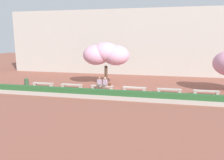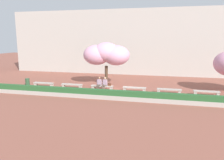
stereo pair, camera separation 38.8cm
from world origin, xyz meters
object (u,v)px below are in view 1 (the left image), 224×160
(trash_bin, at_px, (27,82))
(stone_bench_near_west, at_px, (72,85))
(stone_bench_west_end, at_px, (43,84))
(stone_bench_center, at_px, (102,87))
(handbag, at_px, (109,85))
(person_seated_left, at_px, (99,83))
(stone_bench_far_east, at_px, (206,92))
(stone_bench_near_east, at_px, (134,88))
(cherry_tree_main, at_px, (106,54))
(stone_bench_east_end, at_px, (169,90))
(person_seated_right, at_px, (105,83))

(trash_bin, bearing_deg, stone_bench_near_west, -1.14)
(stone_bench_west_end, xyz_separation_m, trash_bin, (-1.97, 0.10, 0.08))
(stone_bench_center, height_order, handbag, handbag)
(person_seated_left, bearing_deg, stone_bench_far_east, 0.31)
(stone_bench_near_east, relative_size, stone_bench_far_east, 1.00)
(stone_bench_near_east, xyz_separation_m, cherry_tree_main, (-3.19, 1.90, 3.04))
(cherry_tree_main, bearing_deg, trash_bin, -167.73)
(person_seated_left, xyz_separation_m, trash_bin, (-8.02, 0.16, -0.31))
(stone_bench_far_east, distance_m, handbag, 8.78)
(stone_bench_east_end, bearing_deg, person_seated_right, -179.50)
(stone_bench_center, height_order, stone_bench_east_end, same)
(stone_bench_center, xyz_separation_m, person_seated_right, (0.28, -0.05, 0.38))
(trash_bin, bearing_deg, stone_bench_center, -0.70)
(person_seated_left, bearing_deg, trash_bin, 178.89)
(stone_bench_east_end, bearing_deg, stone_bench_far_east, 0.00)
(stone_bench_near_west, distance_m, stone_bench_near_east, 6.34)
(stone_bench_far_east, bearing_deg, stone_bench_center, 180.00)
(stone_bench_west_end, relative_size, stone_bench_east_end, 1.00)
(stone_bench_near_east, height_order, trash_bin, trash_bin)
(person_seated_right, bearing_deg, stone_bench_near_east, 1.05)
(stone_bench_near_east, relative_size, cherry_tree_main, 0.46)
(stone_bench_west_end, bearing_deg, cherry_tree_main, 16.78)
(trash_bin, bearing_deg, stone_bench_east_end, -0.40)
(stone_bench_west_end, distance_m, stone_bench_near_west, 3.17)
(stone_bench_near_east, xyz_separation_m, stone_bench_far_east, (6.34, 0.00, 0.00))
(stone_bench_center, relative_size, stone_bench_near_east, 1.00)
(person_seated_left, height_order, trash_bin, person_seated_left)
(person_seated_right, xyz_separation_m, handbag, (0.46, 0.05, -0.12))
(stone_bench_near_west, height_order, cherry_tree_main, cherry_tree_main)
(stone_bench_near_west, height_order, person_seated_left, person_seated_left)
(stone_bench_center, height_order, stone_bench_near_east, same)
(stone_bench_near_east, height_order, person_seated_right, person_seated_right)
(trash_bin, bearing_deg, stone_bench_near_east, -0.51)
(stone_bench_near_west, distance_m, stone_bench_far_east, 12.68)
(stone_bench_near_west, distance_m, trash_bin, 5.14)
(stone_bench_east_end, bearing_deg, trash_bin, 179.60)
(stone_bench_west_end, relative_size, stone_bench_near_east, 1.00)
(stone_bench_west_end, height_order, cherry_tree_main, cherry_tree_main)
(stone_bench_center, height_order, person_seated_left, person_seated_left)
(stone_bench_near_east, xyz_separation_m, stone_bench_east_end, (3.17, 0.00, 0.00))
(stone_bench_near_east, xyz_separation_m, person_seated_right, (-2.89, -0.05, 0.38))
(person_seated_right, xyz_separation_m, trash_bin, (-8.59, 0.15, -0.31))
(stone_bench_east_end, bearing_deg, handbag, -179.96)
(handbag, bearing_deg, trash_bin, 179.33)
(stone_bench_near_west, bearing_deg, cherry_tree_main, 31.18)
(stone_bench_center, relative_size, stone_bench_far_east, 1.00)
(stone_bench_west_end, relative_size, stone_bench_center, 1.00)
(trash_bin, bearing_deg, handbag, -0.67)
(person_seated_left, relative_size, cherry_tree_main, 0.27)
(stone_bench_west_end, relative_size, stone_bench_far_east, 1.00)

